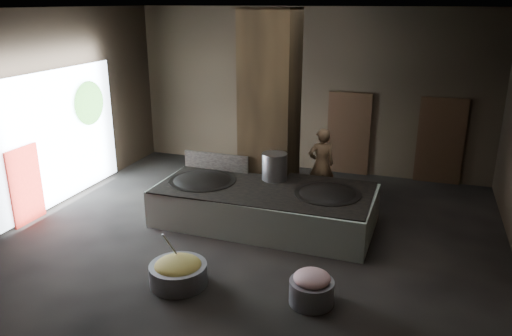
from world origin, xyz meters
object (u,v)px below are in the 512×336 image
(stock_pot, at_px, (275,166))
(veg_basin, at_px, (178,274))
(hearth_platform, at_px, (265,205))
(wok_right, at_px, (327,197))
(wok_left, at_px, (202,184))
(meat_basin, at_px, (311,292))
(cook, at_px, (321,165))

(stock_pot, height_order, veg_basin, stock_pot)
(hearth_platform, distance_m, wok_right, 1.39)
(hearth_platform, bearing_deg, wok_left, -176.73)
(wok_left, bearing_deg, meat_basin, -40.35)
(stock_pot, relative_size, cook, 0.34)
(hearth_platform, height_order, cook, cook)
(wok_left, distance_m, stock_pot, 1.66)
(wok_right, bearing_deg, veg_basin, -124.24)
(hearth_platform, bearing_deg, wok_right, 3.42)
(veg_basin, bearing_deg, wok_left, 106.20)
(cook, height_order, veg_basin, cook)
(hearth_platform, bearing_deg, stock_pot, 86.10)
(hearth_platform, distance_m, veg_basin, 2.94)
(wok_left, bearing_deg, hearth_platform, 1.97)
(hearth_platform, relative_size, wok_left, 3.17)
(veg_basin, relative_size, meat_basin, 1.37)
(wok_right, relative_size, veg_basin, 1.38)
(stock_pot, height_order, cook, cook)
(wok_left, xyz_separation_m, wok_right, (2.80, 0.10, 0.00))
(wok_left, distance_m, meat_basin, 4.11)
(veg_basin, bearing_deg, hearth_platform, 77.54)
(stock_pot, distance_m, meat_basin, 3.73)
(veg_basin, bearing_deg, meat_basin, 4.39)
(wok_left, height_order, meat_basin, wok_left)
(hearth_platform, distance_m, wok_left, 1.49)
(hearth_platform, xyz_separation_m, veg_basin, (-0.63, -2.86, -0.22))
(veg_basin, bearing_deg, cook, 71.90)
(stock_pot, relative_size, meat_basin, 0.84)
(stock_pot, xyz_separation_m, veg_basin, (-0.68, -3.41, -0.95))
(wok_right, distance_m, cook, 1.75)
(wok_right, height_order, meat_basin, wok_right)
(cook, relative_size, veg_basin, 1.80)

